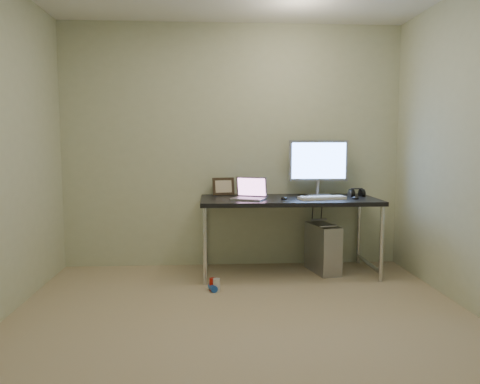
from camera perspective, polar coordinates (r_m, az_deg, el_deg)
name	(u,v)px	position (r m, az deg, el deg)	size (l,w,h in m)	color
floor	(245,329)	(3.39, 0.60, -16.33)	(3.50, 3.50, 0.00)	tan
wall_back	(233,147)	(4.88, -0.90, 5.57)	(3.50, 0.02, 2.50)	beige
desk	(289,206)	(4.60, 5.95, -1.65)	(1.71, 0.75, 0.75)	black
tower_computer	(323,248)	(4.77, 10.06, -6.76)	(0.29, 0.49, 0.51)	#A4A4A8
cable_a	(312,227)	(5.02, 8.72, -4.25)	(0.01, 0.01, 0.70)	black
cable_b	(320,229)	(5.02, 9.77, -4.49)	(0.01, 0.01, 0.72)	black
can_red	(213,284)	(4.18, -3.34, -11.17)	(0.06, 0.06, 0.11)	#AA130A
can_white	(217,285)	(4.15, -2.87, -11.25)	(0.06, 0.06, 0.11)	silver
can_blue	(213,288)	(4.16, -3.34, -11.58)	(0.06, 0.06, 0.11)	#1A49AF
laptop	(249,194)	(4.47, 1.15, -0.27)	(0.38, 0.35, 0.21)	#A6A5AD
monitor	(318,163)	(4.84, 9.54, 3.48)	(0.60, 0.18, 0.57)	#A6A5AD
keyboard	(322,198)	(4.54, 9.97, -0.71)	(0.45, 0.15, 0.03)	white
mouse_right	(355,197)	(4.63, 13.90, -0.62)	(0.06, 0.10, 0.03)	black
mouse_left	(284,198)	(4.49, 5.38, -0.68)	(0.06, 0.10, 0.03)	black
headphones	(357,194)	(4.86, 14.03, -0.19)	(0.17, 0.10, 0.10)	black
picture_frame	(223,186)	(4.83, -2.03, 0.69)	(0.23, 0.03, 0.18)	black
webcam	(252,186)	(4.77, 1.45, 0.70)	(0.05, 0.04, 0.13)	silver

